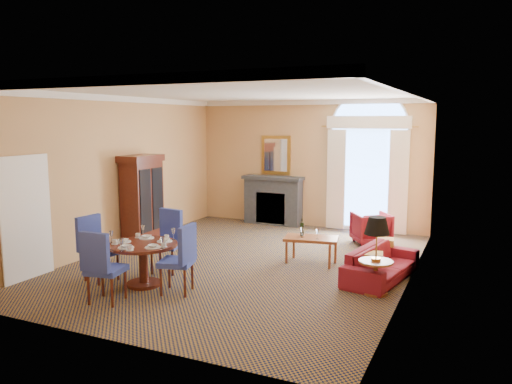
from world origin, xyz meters
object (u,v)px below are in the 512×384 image
at_px(side_table, 376,245).
at_px(sofa, 381,264).
at_px(armchair, 371,228).
at_px(coffee_table, 311,239).
at_px(dining_table, 143,254).
at_px(armoire, 142,201).

bearing_deg(side_table, sofa, 93.68).
height_order(armchair, side_table, side_table).
bearing_deg(coffee_table, armchair, 58.94).
relative_size(sofa, coffee_table, 1.71).
distance_m(dining_table, sofa, 4.01).
distance_m(armoire, armchair, 5.06).
bearing_deg(armoire, sofa, -4.05).
distance_m(coffee_table, side_table, 1.91).
height_order(coffee_table, side_table, side_table).
bearing_deg(armchair, coffee_table, 37.01).
relative_size(dining_table, armchair, 1.47).
bearing_deg(sofa, coffee_table, 84.15).
relative_size(armoire, coffee_table, 1.79).
bearing_deg(armchair, armoire, -8.98).
bearing_deg(dining_table, coffee_table, 48.67).
relative_size(armoire, sofa, 1.05).
relative_size(armoire, armchair, 2.55).
bearing_deg(armoire, side_table, -12.21).
xyz_separation_m(sofa, coffee_table, (-1.41, 0.42, 0.19)).
relative_size(armchair, coffee_table, 0.70).
bearing_deg(sofa, dining_table, 129.93).
bearing_deg(armoire, coffee_table, 0.67).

